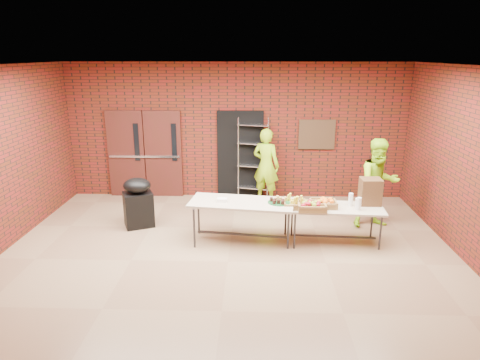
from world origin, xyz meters
name	(u,v)px	position (x,y,z in m)	size (l,w,h in m)	color
room	(227,171)	(0.00, 0.00, 1.60)	(8.08, 7.08, 3.28)	#89684A
double_doors	(145,154)	(-2.20, 3.44, 1.05)	(1.78, 0.12, 2.10)	#401412
dark_doorway	(240,155)	(0.10, 3.46, 1.05)	(1.10, 0.06, 2.10)	black
bronze_plaque	(317,134)	(1.90, 3.45, 1.55)	(0.85, 0.04, 0.70)	#422C1A
wire_rack	(253,159)	(0.41, 3.32, 0.98)	(0.72, 0.24, 1.95)	silver
table_left	(242,205)	(0.21, 0.86, 0.71)	(1.98, 1.03, 0.78)	#BCAD8F
table_right	(336,210)	(1.92, 0.84, 0.64)	(1.75, 0.82, 0.70)	#BCAD8F
basket_bananas	(296,204)	(1.19, 0.79, 0.76)	(0.44, 0.34, 0.14)	olive
basket_oranges	(323,203)	(1.69, 0.84, 0.77)	(0.47, 0.37, 0.15)	olive
basket_apples	(312,206)	(1.46, 0.68, 0.77)	(0.50, 0.39, 0.15)	olive
muffin_tray	(279,200)	(0.89, 0.81, 0.82)	(0.40, 0.40, 0.10)	#144D22
napkin_box	(222,200)	(-0.15, 0.85, 0.81)	(0.18, 0.12, 0.06)	white
coffee_dispenser	(370,191)	(2.57, 1.01, 0.95)	(0.37, 0.33, 0.49)	#51371B
cup_stack_front	(359,204)	(2.30, 0.68, 0.82)	(0.08, 0.08, 0.24)	white
cup_stack_mid	(357,204)	(2.27, 0.70, 0.81)	(0.07, 0.07, 0.21)	white
cup_stack_back	(351,200)	(2.20, 0.90, 0.82)	(0.08, 0.08, 0.24)	white
covered_grill	(138,202)	(-1.90, 1.52, 0.51)	(0.69, 0.65, 1.01)	black
volunteer_woman	(266,166)	(0.71, 3.10, 0.87)	(0.64, 0.42, 1.75)	#9CD918
volunteer_man	(378,184)	(2.90, 1.66, 0.90)	(0.88, 0.68, 1.80)	#9CD918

